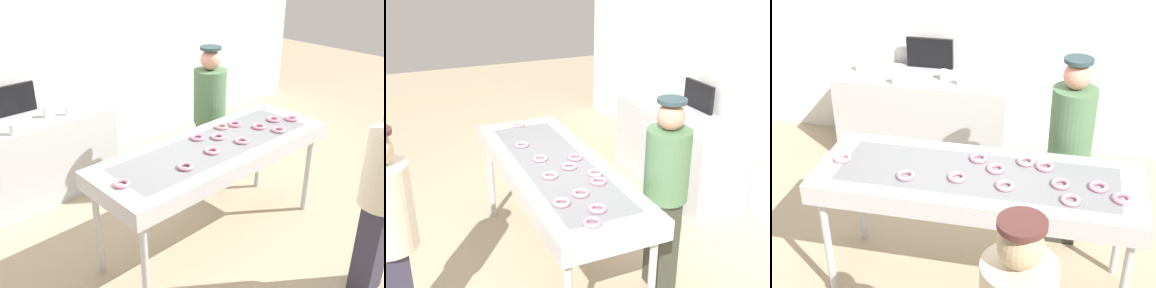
{
  "view_description": "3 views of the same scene",
  "coord_description": "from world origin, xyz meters",
  "views": [
    {
      "loc": [
        -2.51,
        -2.4,
        2.64
      ],
      "look_at": [
        -0.11,
        0.18,
        0.97
      ],
      "focal_mm": 41.02,
      "sensor_mm": 36.0,
      "label": 1
    },
    {
      "loc": [
        3.39,
        -1.27,
        2.65
      ],
      "look_at": [
        -0.18,
        0.28,
        1.05
      ],
      "focal_mm": 45.0,
      "sensor_mm": 36.0,
      "label": 2
    },
    {
      "loc": [
        0.57,
        -3.11,
        2.99
      ],
      "look_at": [
        -0.16,
        0.28,
        1.06
      ],
      "focal_mm": 50.18,
      "sensor_mm": 36.0,
      "label": 3
    }
  ],
  "objects": [
    {
      "name": "back_wall",
      "position": [
        0.0,
        2.29,
        1.58
      ],
      "size": [
        8.0,
        0.12,
        3.17
      ],
      "primitive_type": "cube",
      "color": "white",
      "rests_on": "ground"
    },
    {
      "name": "strawberry_donut_4",
      "position": [
        0.65,
        -0.2,
        1.0
      ],
      "size": [
        0.17,
        0.17,
        0.03
      ],
      "primitive_type": "torus",
      "rotation": [
        0.0,
        0.0,
        2.65
      ],
      "color": "pink",
      "rests_on": "fryer_conveyor"
    },
    {
      "name": "paper_cup_2",
      "position": [
        -0.7,
        1.8,
        0.96
      ],
      "size": [
        0.08,
        0.08,
        0.11
      ],
      "primitive_type": "cylinder",
      "color": "white",
      "rests_on": "prep_counter"
    },
    {
      "name": "prep_counter",
      "position": [
        -0.92,
        1.84,
        0.46
      ],
      "size": [
        1.79,
        0.63,
        0.91
      ],
      "primitive_type": "cube",
      "color": "#B7BABF",
      "rests_on": "ground"
    },
    {
      "name": "menu_display",
      "position": [
        -0.92,
        2.11,
        1.07
      ],
      "size": [
        0.5,
        0.04,
        0.32
      ],
      "primitive_type": "cube",
      "color": "black",
      "rests_on": "prep_counter"
    },
    {
      "name": "strawberry_donut_1",
      "position": [
        0.31,
        0.22,
        1.0
      ],
      "size": [
        0.14,
        0.14,
        0.03
      ],
      "primitive_type": "torus",
      "rotation": [
        0.0,
        0.0,
        0.1
      ],
      "color": "pink",
      "rests_on": "fryer_conveyor"
    },
    {
      "name": "strawberry_donut_11",
      "position": [
        0.12,
        0.08,
        1.0
      ],
      "size": [
        0.18,
        0.18,
        0.03
      ],
      "primitive_type": "torus",
      "rotation": [
        0.0,
        0.0,
        2.21
      ],
      "color": "pink",
      "rests_on": "fryer_conveyor"
    },
    {
      "name": "ground_plane",
      "position": [
        0.0,
        0.0,
        0.0
      ],
      "size": [
        16.0,
        16.0,
        0.0
      ],
      "primitive_type": "plane",
      "color": "tan"
    },
    {
      "name": "strawberry_donut_8",
      "position": [
        0.97,
        -0.12,
        1.0
      ],
      "size": [
        0.17,
        0.17,
        0.03
      ],
      "primitive_type": "torus",
      "rotation": [
        0.0,
        0.0,
        0.46
      ],
      "color": "pink",
      "rests_on": "fryer_conveyor"
    },
    {
      "name": "strawberry_donut_7",
      "position": [
        -0.03,
        0.19,
        1.0
      ],
      "size": [
        0.17,
        0.17,
        0.03
      ],
      "primitive_type": "torus",
      "rotation": [
        0.0,
        0.0,
        2.63
      ],
      "color": "pink",
      "rests_on": "fryer_conveyor"
    },
    {
      "name": "paper_cup_0",
      "position": [
        -1.14,
        1.59,
        0.96
      ],
      "size": [
        0.08,
        0.08,
        0.11
      ],
      "primitive_type": "cylinder",
      "color": "white",
      "rests_on": "prep_counter"
    },
    {
      "name": "strawberry_donut_5",
      "position": [
        -0.48,
        -0.14,
        1.0
      ],
      "size": [
        0.16,
        0.16,
        0.03
      ],
      "primitive_type": "torus",
      "rotation": [
        0.0,
        0.0,
        1.22
      ],
      "color": "pink",
      "rests_on": "fryer_conveyor"
    },
    {
      "name": "strawberry_donut_3",
      "position": [
        -1.0,
        -0.02,
        1.0
      ],
      "size": [
        0.14,
        0.14,
        0.03
      ],
      "primitive_type": "torus",
      "rotation": [
        0.0,
        0.0,
        1.64
      ],
      "color": "pink",
      "rests_on": "fryer_conveyor"
    },
    {
      "name": "strawberry_donut_2",
      "position": [
        0.57,
        -0.02,
        1.0
      ],
      "size": [
        0.17,
        0.17,
        0.03
      ],
      "primitive_type": "torus",
      "rotation": [
        0.0,
        0.0,
        2.6
      ],
      "color": "pink",
      "rests_on": "fryer_conveyor"
    },
    {
      "name": "strawberry_donut_6",
      "position": [
        0.82,
        -0.01,
        1.0
      ],
      "size": [
        0.13,
        0.13,
        0.03
      ],
      "primitive_type": "torus",
      "rotation": [
        0.0,
        0.0,
        1.63
      ],
      "color": "pink",
      "rests_on": "fryer_conveyor"
    },
    {
      "name": "strawberry_donut_9",
      "position": [
        0.45,
        0.18,
        1.0
      ],
      "size": [
        0.16,
        0.16,
        0.03
      ],
      "primitive_type": "torus",
      "rotation": [
        0.0,
        0.0,
        2.83
      ],
      "color": "pink",
      "rests_on": "fryer_conveyor"
    },
    {
      "name": "fryer_conveyor",
      "position": [
        0.0,
        0.0,
        0.91
      ],
      "size": [
        2.29,
        0.8,
        0.99
      ],
      "color": "#B7BABF",
      "rests_on": "ground"
    },
    {
      "name": "strawberry_donut_0",
      "position": [
        0.21,
        -0.13,
        1.0
      ],
      "size": [
        0.18,
        0.18,
        0.03
      ],
      "primitive_type": "torus",
      "rotation": [
        0.0,
        0.0,
        2.56
      ],
      "color": "pink",
      "rests_on": "fryer_conveyor"
    },
    {
      "name": "paper_cup_1",
      "position": [
        -0.5,
        1.7,
        0.96
      ],
      "size": [
        0.08,
        0.08,
        0.11
      ],
      "primitive_type": "cylinder",
      "color": "white",
      "rests_on": "prep_counter"
    },
    {
      "name": "worker_baker",
      "position": [
        0.61,
        0.68,
        0.93
      ],
      "size": [
        0.34,
        0.34,
        1.64
      ],
      "rotation": [
        0.0,
        0.0,
        3.42
      ],
      "color": "#33362B",
      "rests_on": "ground"
    },
    {
      "name": "paper_cup_3",
      "position": [
        -1.62,
        1.85,
        0.96
      ],
      "size": [
        0.08,
        0.08,
        0.11
      ],
      "primitive_type": "cylinder",
      "color": "white",
      "rests_on": "prep_counter"
    },
    {
      "name": "strawberry_donut_10",
      "position": [
        -0.13,
        -0.09,
        1.0
      ],
      "size": [
        0.14,
        0.14,
        0.03
      ],
      "primitive_type": "torus",
      "rotation": [
        0.0,
        0.0,
        1.69
      ],
      "color": "pink",
      "rests_on": "fryer_conveyor"
    }
  ]
}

